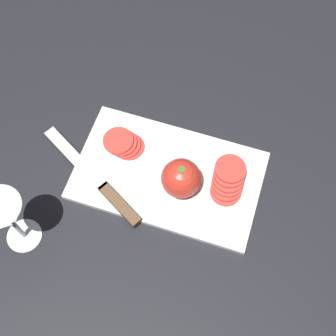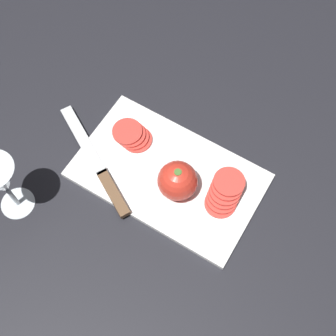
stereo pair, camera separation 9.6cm
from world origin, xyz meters
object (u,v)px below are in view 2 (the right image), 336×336
(wine_glass, at_px, (1,182))
(whole_tomato, at_px, (178,181))
(knife, at_px, (106,180))
(tomato_slice_stack_near, at_px, (132,136))
(tomato_slice_stack_far, at_px, (225,193))

(wine_glass, bearing_deg, whole_tomato, -143.89)
(knife, xyz_separation_m, tomato_slice_stack_near, (0.01, -0.12, 0.01))
(wine_glass, xyz_separation_m, tomato_slice_stack_near, (-0.12, -0.25, -0.09))
(wine_glass, xyz_separation_m, whole_tomato, (-0.27, -0.20, -0.06))
(knife, distance_m, tomato_slice_stack_far, 0.25)
(whole_tomato, height_order, tomato_slice_stack_near, whole_tomato)
(wine_glass, height_order, whole_tomato, wine_glass)
(tomato_slice_stack_near, distance_m, tomato_slice_stack_far, 0.24)
(whole_tomato, xyz_separation_m, tomato_slice_stack_far, (-0.09, -0.04, -0.02))
(tomato_slice_stack_near, height_order, tomato_slice_stack_far, tomato_slice_stack_far)
(whole_tomato, relative_size, tomato_slice_stack_far, 0.80)
(wine_glass, bearing_deg, tomato_slice_stack_near, -116.35)
(wine_glass, bearing_deg, knife, -134.80)
(whole_tomato, bearing_deg, wine_glass, 36.11)
(whole_tomato, xyz_separation_m, knife, (0.14, 0.06, -0.04))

